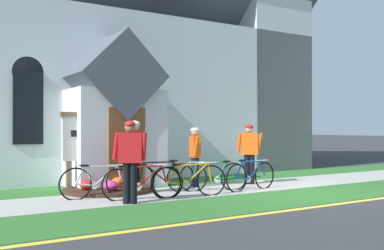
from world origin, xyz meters
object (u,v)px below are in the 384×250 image
cyclist_in_green_jersey (134,150)px  roadside_conifer (276,70)px  bicycle_orange (251,176)px  cyclist_in_orange_jersey (130,155)px  cyclist_in_red_jersey (249,149)px  bicycle_silver (161,177)px  bicycle_white (190,180)px  cyclist_in_white_jersey (195,152)px  bicycle_blue (142,183)px  bicycle_green (214,176)px  church_sign (101,139)px  bicycle_yellow (99,182)px

cyclist_in_green_jersey → roadside_conifer: bearing=33.8°
bicycle_orange → cyclist_in_green_jersey: size_ratio=0.97×
cyclist_in_orange_jersey → cyclist_in_red_jersey: bearing=16.7°
bicycle_silver → bicycle_white: (0.24, -0.95, 0.00)m
cyclist_in_white_jersey → bicycle_blue: bearing=-149.9°
cyclist_in_orange_jersey → roadside_conifer: bearing=36.4°
cyclist_in_orange_jersey → roadside_conifer: roadside_conifer is taller
cyclist_in_orange_jersey → bicycle_green: bearing=14.8°
church_sign → roadside_conifer: roadside_conifer is taller
church_sign → bicycle_orange: church_sign is taller
bicycle_orange → bicycle_white: (-1.88, -0.12, 0.01)m
bicycle_yellow → bicycle_blue: bearing=-42.5°
bicycle_blue → bicycle_yellow: bearing=137.5°
cyclist_in_orange_jersey → cyclist_in_white_jersey: bearing=31.9°
bicycle_white → cyclist_in_green_jersey: (-0.88, 1.10, 0.66)m
roadside_conifer → bicycle_orange: bearing=-135.3°
bicycle_blue → cyclist_in_white_jersey: size_ratio=1.11×
cyclist_in_white_jersey → church_sign: bearing=159.8°
cyclist_in_red_jersey → church_sign: bearing=162.5°
church_sign → bicycle_orange: 3.94m
bicycle_orange → roadside_conifer: (8.85, 8.75, 4.20)m
cyclist_in_green_jersey → roadside_conifer: (11.60, 7.77, 3.53)m
church_sign → bicycle_white: 2.78m
church_sign → bicycle_white: size_ratio=1.23×
bicycle_blue → bicycle_orange: 2.98m
cyclist_in_green_jersey → roadside_conifer: roadside_conifer is taller
church_sign → bicycle_yellow: bearing=-112.4°
cyclist_in_green_jersey → cyclist_in_red_jersey: 3.49m
bicycle_silver → cyclist_in_red_jersey: bearing=2.6°
bicycle_orange → bicycle_silver: same height
bicycle_green → cyclist_in_orange_jersey: bearing=-165.2°
bicycle_yellow → bicycle_silver: bearing=2.3°
bicycle_orange → bicycle_green: 0.94m
bicycle_yellow → bicycle_green: bearing=-7.4°
bicycle_green → roadside_conifer: 13.48m
cyclist_in_green_jersey → church_sign: bearing=107.8°
bicycle_white → bicycle_green: bearing=26.5°
bicycle_silver → cyclist_in_red_jersey: 2.92m
roadside_conifer → bicycle_green: bearing=-139.3°
bicycle_orange → cyclist_in_white_jersey: size_ratio=1.08×
cyclist_in_green_jersey → cyclist_in_orange_jersey: 1.44m
church_sign → bicycle_white: church_sign is taller
church_sign → bicycle_blue: (0.16, -2.10, -0.93)m
cyclist_in_white_jersey → cyclist_in_red_jersey: bearing=-13.3°
church_sign → cyclist_in_red_jersey: size_ratio=1.29×
church_sign → bicycle_silver: (1.03, -1.35, -0.93)m
bicycle_green → cyclist_in_white_jersey: (0.03, 0.94, 0.55)m
cyclist_in_red_jersey → bicycle_silver: bearing=-177.4°
bicycle_yellow → cyclist_in_orange_jersey: 1.27m
bicycle_blue → cyclist_in_red_jersey: (3.72, 0.88, 0.61)m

